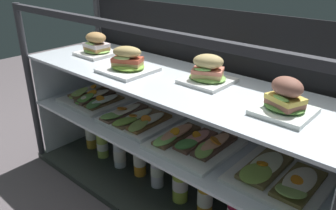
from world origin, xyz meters
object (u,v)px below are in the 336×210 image
Objects in this scene: plated_roll_sandwich_mid_left at (208,72)px; juice_bottle_near_post at (205,194)px; plated_roll_sandwich_near_left_corner at (285,100)px; juice_bottle_back_center at (180,183)px; plated_roll_sandwich_near_right_corner at (128,63)px; open_sandwich_tray_left_of_center at (194,142)px; juice_bottle_tucked_behind at (235,210)px; juice_bottle_front_second at (120,152)px; juice_bottle_front_right_end at (90,133)px; juice_bottle_front_fourth at (157,169)px; open_sandwich_tray_far_right at (280,176)px; open_sandwich_tray_near_right_corner at (96,97)px; plated_roll_sandwich_mid_right at (96,46)px; juice_bottle_back_right at (139,158)px; open_sandwich_tray_center at (138,118)px; juice_bottle_front_left_end at (102,144)px.

juice_bottle_near_post is at bearing -45.24° from plated_roll_sandwich_mid_left.
plated_roll_sandwich_near_left_corner is 0.68m from juice_bottle_back_center.
plated_roll_sandwich_near_left_corner reaches higher than plated_roll_sandwich_near_right_corner.
juice_bottle_near_post is (-0.29, 0.01, -0.53)m from plated_roll_sandwich_near_left_corner.
open_sandwich_tray_left_of_center is 0.26m from juice_bottle_back_center.
juice_bottle_front_second is at bearing -178.33° from juice_bottle_tucked_behind.
juice_bottle_front_right_end is (-0.77, -0.06, -0.53)m from plated_roll_sandwich_mid_left.
open_sandwich_tray_left_of_center is 0.25m from juice_bottle_near_post.
plated_roll_sandwich_mid_left is 0.57m from juice_bottle_front_fourth.
plated_roll_sandwich_near_right_corner is at bearing -161.47° from plated_roll_sandwich_mid_left.
juice_bottle_near_post is at bearing -0.37° from juice_bottle_front_fourth.
juice_bottle_back_center is (-0.44, -0.00, -0.25)m from open_sandwich_tray_far_right.
open_sandwich_tray_near_right_corner is 0.26m from juice_bottle_front_right_end.
plated_roll_sandwich_mid_right is at bearing 11.30° from juice_bottle_front_right_end.
juice_bottle_back_right is at bearing 176.25° from open_sandwich_tray_left_of_center.
open_sandwich_tray_far_right is 1.29× the size of juice_bottle_near_post.
juice_bottle_front_right_end is 1.07× the size of juice_bottle_front_second.
open_sandwich_tray_center is 1.49× the size of juice_bottle_tucked_behind.
juice_bottle_near_post is at bearing 17.45° from open_sandwich_tray_left_of_center.
open_sandwich_tray_left_of_center is at bearing -1.17° from juice_bottle_front_second.
plated_roll_sandwich_near_left_corner is 0.82× the size of juice_bottle_front_second.
plated_roll_sandwich_near_left_corner reaches higher than juice_bottle_front_right_end.
plated_roll_sandwich_mid_right is at bearing 176.06° from open_sandwich_tray_left_of_center.
juice_bottle_front_left_end is at bearing -179.50° from open_sandwich_tray_far_right.
juice_bottle_front_second is 0.85× the size of juice_bottle_near_post.
juice_bottle_near_post is (0.83, -0.01, 0.00)m from juice_bottle_front_right_end.
juice_bottle_back_right is (-0.36, -0.06, -0.52)m from plated_roll_sandwich_mid_left.
juice_bottle_back_right is at bearing 178.68° from plated_roll_sandwich_near_left_corner.
open_sandwich_tray_center is 0.31m from juice_bottle_front_second.
plated_roll_sandwich_mid_right is 0.80× the size of juice_bottle_front_fourth.
plated_roll_sandwich_near_left_corner is 0.74× the size of juice_bottle_back_right.
juice_bottle_front_second is 0.70m from juice_bottle_tucked_behind.
juice_bottle_front_left_end is at bearing 179.95° from plated_roll_sandwich_near_left_corner.
juice_bottle_back_right reaches higher than juice_bottle_front_fourth.
plated_roll_sandwich_mid_right is 0.54m from juice_bottle_front_right_end.
plated_roll_sandwich_near_left_corner is 0.78× the size of juice_bottle_front_fourth.
open_sandwich_tray_far_right reaches higher than juice_bottle_front_fourth.
plated_roll_sandwich_mid_left reaches higher than juice_bottle_back_right.
plated_roll_sandwich_mid_left is at bearing 3.10° from plated_roll_sandwich_mid_right.
open_sandwich_tray_near_right_corner is 0.32m from juice_bottle_front_second.
open_sandwich_tray_near_right_corner is 1.71× the size of juice_bottle_front_left_end.
open_sandwich_tray_near_right_corner is 1.44× the size of juice_bottle_tucked_behind.
open_sandwich_tray_left_of_center reaches higher than juice_bottle_front_fourth.
open_sandwich_tray_near_right_corner reaches higher than open_sandwich_tray_far_right.
juice_bottle_front_right_end reaches higher than juice_bottle_front_left_end.
plated_roll_sandwich_near_left_corner is 0.54× the size of open_sandwich_tray_far_right.
open_sandwich_tray_left_of_center is 1.44× the size of juice_bottle_front_fourth.
open_sandwich_tray_center reaches higher than juice_bottle_front_right_end.
juice_bottle_front_fourth is 0.90× the size of juice_bottle_near_post.
juice_bottle_front_second is (0.28, -0.02, -0.01)m from juice_bottle_front_right_end.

